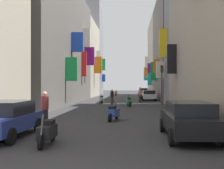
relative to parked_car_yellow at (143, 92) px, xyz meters
The scene contains 20 objects.
ground_plane 22.27m from the parked_car_yellow, 99.54° to the right, with size 140.00×140.00×0.00m, color #2D2D30.
building_left_mid_b 27.70m from the parked_car_yellow, 115.60° to the right, with size 7.30×24.36×13.71m.
building_left_mid_c 14.31m from the parked_car_yellow, 153.05° to the right, with size 7.33×12.53×13.01m.
building_left_far 15.95m from the parked_car_yellow, 160.27° to the left, with size 7.03×7.72×21.54m.
building_right_mid_a 27.98m from the parked_car_yellow, 80.77° to the right, with size 6.93×4.14×17.77m.
building_right_mid_c 17.16m from the parked_car_yellow, 74.30° to the right, with size 7.05×16.03×14.36m.
building_right_far 7.75m from the parked_car_yellow, ahead, with size 7.17×15.36×14.40m.
parked_car_yellow is the anchor object (origin of this frame).
parked_car_white 18.04m from the parked_car_yellow, 89.98° to the right, with size 1.85×4.28×1.34m.
parked_car_black 45.10m from the parked_car_yellow, 90.09° to the right, with size 1.89×4.46×1.43m.
parked_car_blue 45.87m from the parked_car_yellow, 99.27° to the right, with size 2.02×4.29×1.43m.
scooter_green 28.70m from the parked_car_yellow, 95.10° to the right, with size 0.61×1.96×1.13m.
scooter_blue 39.93m from the parked_car_yellow, 94.81° to the right, with size 0.68×1.81×1.13m.
scooter_silver 24.86m from the parked_car_yellow, 103.25° to the right, with size 0.65×1.85×1.13m.
scooter_orange 5.65m from the parked_car_yellow, 158.61° to the right, with size 0.48×1.78×1.13m.
scooter_black 46.96m from the parked_car_yellow, 96.37° to the right, with size 0.46×1.95×1.13m.
pedestrian_crossing 25.82m from the parked_car_yellow, 99.83° to the right, with size 0.41×0.41×1.58m.
pedestrian_near_left 22.57m from the parked_car_yellow, 93.24° to the right, with size 0.53×0.53×1.80m.
pedestrian_near_right 42.87m from the parked_car_yellow, 98.90° to the right, with size 0.46×0.46×1.76m.
traffic_light_near_corner 26.15m from the parked_car_yellow, 88.04° to the right, with size 0.26×0.34×4.14m.
Camera 1 is at (1.40, -4.47, 2.10)m, focal length 45.90 mm.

